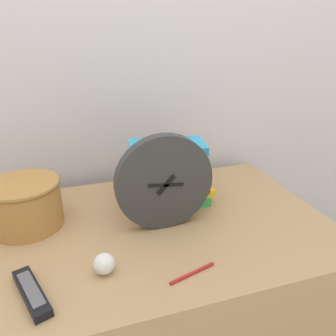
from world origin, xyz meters
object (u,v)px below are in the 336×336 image
(pen, at_px, (192,273))
(desk_clock, at_px, (164,183))
(tv_remote, at_px, (32,292))
(crumpled_paper_ball, at_px, (104,264))
(book_stack, at_px, (170,175))
(basket, at_px, (25,203))

(pen, bearing_deg, desk_clock, 90.13)
(desk_clock, bearing_deg, tv_remote, -153.32)
(desk_clock, relative_size, tv_remote, 1.66)
(tv_remote, bearing_deg, pen, -6.69)
(crumpled_paper_ball, height_order, pen, crumpled_paper_ball)
(desk_clock, height_order, book_stack, desk_clock)
(desk_clock, bearing_deg, basket, 162.07)
(book_stack, distance_m, crumpled_paper_ball, 0.38)
(basket, bearing_deg, desk_clock, -17.93)
(tv_remote, relative_size, crumpled_paper_ball, 3.30)
(crumpled_paper_ball, bearing_deg, pen, -19.60)
(desk_clock, distance_m, pen, 0.26)
(book_stack, xyz_separation_m, basket, (-0.44, -0.01, -0.02))
(tv_remote, xyz_separation_m, crumpled_paper_ball, (0.16, 0.03, 0.01))
(tv_remote, distance_m, crumpled_paper_ball, 0.16)
(desk_clock, relative_size, book_stack, 1.01)
(basket, xyz_separation_m, tv_remote, (0.03, -0.30, -0.06))
(tv_remote, distance_m, pen, 0.35)
(book_stack, xyz_separation_m, tv_remote, (-0.41, -0.31, -0.09))
(book_stack, relative_size, crumpled_paper_ball, 5.43)
(book_stack, height_order, basket, book_stack)
(book_stack, bearing_deg, crumpled_paper_ball, -131.92)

